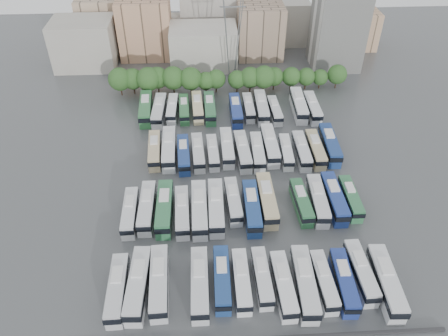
{
  "coord_description": "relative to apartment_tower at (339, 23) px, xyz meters",
  "views": [
    {
      "loc": [
        -6.97,
        -67.02,
        59.68
      ],
      "look_at": [
        -2.94,
        4.05,
        3.0
      ],
      "focal_mm": 35.0,
      "sensor_mm": 36.0,
      "label": 1
    }
  ],
  "objects": [
    {
      "name": "bus_r1_s5",
      "position": [
        -39.08,
        -64.59,
        -10.96
      ],
      "size": [
        3.04,
        13.29,
        4.16
      ],
      "rotation": [
        0.0,
        0.0,
        -0.01
      ],
      "color": "silver",
      "rests_on": "ground"
    },
    {
      "name": "bus_r0_s7",
      "position": [
        -32.28,
        -81.1,
        -11.32
      ],
      "size": [
        2.65,
        10.96,
        3.42
      ],
      "rotation": [
        0.0,
        0.0,
        0.02
      ],
      "color": "silver",
      "rests_on": "ground"
    },
    {
      "name": "bus_r1_s6",
      "position": [
        -35.63,
        -62.74,
        -11.24
      ],
      "size": [
        3.02,
        11.55,
        3.59
      ],
      "rotation": [
        0.0,
        0.0,
        0.05
      ],
      "color": "silver",
      "rests_on": "ground"
    },
    {
      "name": "bus_r3_s8",
      "position": [
        -29.08,
        -27.5,
        -11.29
      ],
      "size": [
        2.49,
        11.13,
        3.49
      ],
      "rotation": [
        0.0,
        0.0,
        0.01
      ],
      "color": "silver",
      "rests_on": "ground"
    },
    {
      "name": "bus_r1_s3",
      "position": [
        -45.5,
        -65.3,
        -11.16
      ],
      "size": [
        3.02,
        12.05,
        3.75
      ],
      "rotation": [
        0.0,
        0.0,
        0.03
      ],
      "color": "silver",
      "rests_on": "ground"
    },
    {
      "name": "bus_r2_s6",
      "position": [
        -35.76,
        -45.08,
        -11.11
      ],
      "size": [
        2.78,
        12.3,
        3.85
      ],
      "rotation": [
        0.0,
        0.0,
        0.01
      ],
      "color": "silver",
      "rests_on": "ground"
    },
    {
      "name": "bus_r1_s4",
      "position": [
        -42.24,
        -64.96,
        -10.94
      ],
      "size": [
        3.06,
        13.4,
        4.19
      ],
      "rotation": [
        0.0,
        0.0,
        0.01
      ],
      "color": "silver",
      "rests_on": "ground"
    },
    {
      "name": "bus_r2_s5",
      "position": [
        -39.04,
        -46.43,
        -11.34
      ],
      "size": [
        2.74,
        10.86,
        3.38
      ],
      "rotation": [
        0.0,
        0.0,
        0.04
      ],
      "color": "silver",
      "rests_on": "ground"
    },
    {
      "name": "bus_r2_s11",
      "position": [
        -19.09,
        -47.14,
        -11.16
      ],
      "size": [
        2.68,
        11.95,
        3.75
      ],
      "rotation": [
        0.0,
        0.0,
        -0.01
      ],
      "color": "silver",
      "rests_on": "ground"
    },
    {
      "name": "bus_r0_s12",
      "position": [
        -15.99,
        -81.05,
        -11.18
      ],
      "size": [
        2.88,
        11.88,
        3.71
      ],
      "rotation": [
        0.0,
        0.0,
        0.03
      ],
      "color": "silver",
      "rests_on": "ground"
    },
    {
      "name": "bus_r3_s3",
      "position": [
        -45.7,
        -27.42,
        -11.26
      ],
      "size": [
        2.87,
        11.35,
        3.54
      ],
      "rotation": [
        0.0,
        0.0,
        0.04
      ],
      "color": "#2D693A",
      "rests_on": "ground"
    },
    {
      "name": "bus_r3_s5",
      "position": [
        -39.11,
        -27.62,
        -11.08
      ],
      "size": [
        2.89,
        12.5,
        3.91
      ],
      "rotation": [
        0.0,
        0.0,
        0.01
      ],
      "color": "#2D693F",
      "rests_on": "ground"
    },
    {
      "name": "bus_r1_s13",
      "position": [
        -12.55,
        -63.18,
        -11.29
      ],
      "size": [
        2.51,
        11.11,
        3.48
      ],
      "rotation": [
        0.0,
        0.0,
        -0.01
      ],
      "color": "#2F6F44",
      "rests_on": "ground"
    },
    {
      "name": "bus_r2_s9",
      "position": [
        -25.96,
        -44.91,
        -10.97
      ],
      "size": [
        2.99,
        13.23,
        4.14
      ],
      "rotation": [
        0.0,
        0.0,
        0.01
      ],
      "color": "silver",
      "rests_on": "ground"
    },
    {
      "name": "bus_r0_s13",
      "position": [
        -12.65,
        -83.39,
        -10.96
      ],
      "size": [
        3.47,
        13.35,
        4.15
      ],
      "rotation": [
        0.0,
        0.0,
        -0.04
      ],
      "color": "silver",
      "rests_on": "ground"
    },
    {
      "name": "bus_r0_s1",
      "position": [
        -52.17,
        -81.64,
        -10.96
      ],
      "size": [
        3.5,
        13.39,
        4.16
      ],
      "rotation": [
        0.0,
        0.0,
        -0.05
      ],
      "color": "silver",
      "rests_on": "ground"
    },
    {
      "name": "bus_r1_s7",
      "position": [
        -32.26,
        -65.04,
        -11.01
      ],
      "size": [
        2.95,
        12.97,
        4.06
      ],
      "rotation": [
        0.0,
        0.0,
        -0.01
      ],
      "color": "navy",
      "rests_on": "ground"
    },
    {
      "name": "bus_r2_s1",
      "position": [
        -52.08,
        -45.16,
        -11.15
      ],
      "size": [
        3.2,
        12.13,
        3.77
      ],
      "rotation": [
        0.0,
        0.0,
        0.05
      ],
      "color": "#C6B188",
      "rests_on": "ground"
    },
    {
      "name": "apartment_tower",
      "position": [
        0.0,
        0.0,
        0.0
      ],
      "size": [
        14.0,
        14.0,
        26.0
      ],
      "primitive_type": "cube",
      "color": "silver",
      "rests_on": "ground"
    },
    {
      "name": "bus_r1_s10",
      "position": [
        -22.43,
        -63.81,
        -11.25
      ],
      "size": [
        2.94,
        11.44,
        3.56
      ],
      "rotation": [
        0.0,
        0.0,
        0.04
      ],
      "color": "#2D693F",
      "rests_on": "ground"
    },
    {
      "name": "bus_r2_s7",
      "position": [
        -32.35,
        -46.75,
        -11.08
      ],
      "size": [
        3.32,
        12.61,
        3.92
      ],
      "rotation": [
        0.0,
        0.0,
        0.05
      ],
      "color": "silver",
      "rests_on": "ground"
    },
    {
      "name": "bus_r3_s4",
      "position": [
        -42.27,
        -26.81,
        -11.14
      ],
      "size": [
        3.13,
        12.18,
        3.79
      ],
      "rotation": [
        0.0,
        0.0,
        0.04
      ],
      "color": "beige",
      "rests_on": "ground"
    },
    {
      "name": "bus_r0_s9",
      "position": [
        -25.7,
        -82.88,
        -10.95
      ],
      "size": [
        3.39,
        13.4,
        4.17
      ],
      "rotation": [
        0.0,
        0.0,
        -0.04
      ],
      "color": "silver",
      "rests_on": "ground"
    },
    {
      "name": "bus_r0_s6",
      "position": [
        -35.68,
        -81.64,
        -11.25
      ],
      "size": [
        2.53,
        11.36,
        3.56
      ],
      "rotation": [
        0.0,
        0.0,
        0.01
      ],
      "color": "white",
      "rests_on": "ground"
    },
    {
      "name": "bus_r2_s4",
      "position": [
        -42.32,
        -46.42,
        -11.21
      ],
      "size": [
        3.12,
        11.74,
        3.65
      ],
      "rotation": [
        0.0,
        0.0,
        0.05
      ],
      "color": "silver",
      "rests_on": "ground"
    },
    {
      "name": "bus_r0_s8",
      "position": [
        -29.11,
        -82.95,
        -11.16
      ],
      "size": [
        2.99,
        12.02,
        3.75
      ],
      "rotation": [
        0.0,
        0.0,
        0.03
      ],
      "color": "silver",
      "rests_on": "ground"
    },
    {
      "name": "bus_r3_s0",
      "position": [
        -55.53,
        -27.14,
        -10.91
      ],
      "size": [
        3.53,
        13.7,
        4.26
      ],
      "rotation": [
        0.0,
        0.0,
        0.04
      ],
      "color": "#30703E",
      "rests_on": "ground"
    },
    {
      "name": "tree_line",
      "position": [
        -37.65,
        -15.97,
        -8.54
      ],
      "size": [
        66.06,
        7.79,
        8.27
      ],
      "color": "black",
      "rests_on": "ground"
    },
    {
      "name": "electricity_pylon",
      "position": [
        -32.0,
        -8.0,
        5.66
      ],
      "size": [
        9.0,
        6.91,
        33.83
      ],
      "color": "slate",
      "rests_on": "ground"
    },
    {
      "name": "bus_r1_s12",
      "position": [
        -15.89,
        -63.3,
        -11.02
      ],
      "size": [
        2.86,
        12.89,
        4.04
      ],
      "rotation": [
        0.0,
        0.0,
        0.0
      ],
      "color": "navy",
      "rests_on": "ground"
    },
    {
      "name": "ground",
      "position": [
        -34.0,
        -58.0,
        -13.0
      ],
      "size": [
        220.0,
        220.0,
        0.0
      ],
      "primitive_type": "plane",
      "color": "#424447",
      "rests_on": "ground"
    },
    {
      "name": "bus_r0_s10",
      "position": [
        -22.47,
        -82.47,
        -11.29
      ],
      "size": [
        2.72,
        11.13,
        3.47
      ],
      "rotation": [
        0.0,
        0.0,
        0.03
      ],
      "color": "silver",
      "rests_on": "ground"
    },
    {
      "name": "bus_r1_s1",
      "position": [
        -52.25,
        -63.83,
        -11.08
      ],
      "size": [
        2.86,
        12.48,
        3.91
      ],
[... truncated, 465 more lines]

